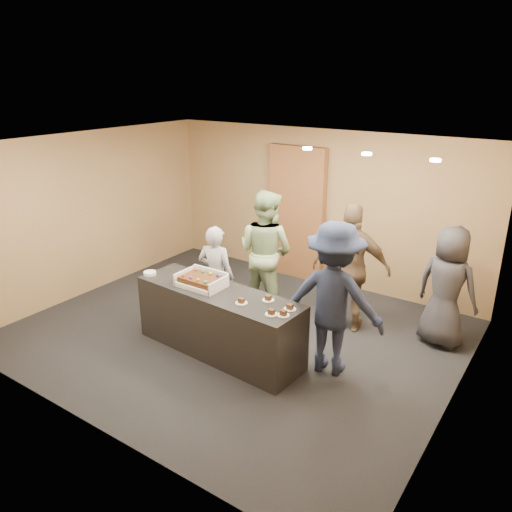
% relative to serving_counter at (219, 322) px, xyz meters
% --- Properties ---
extents(room, '(6.04, 6.00, 2.70)m').
position_rel_serving_counter_xyz_m(room, '(-0.11, 0.53, 0.90)').
color(room, black).
rests_on(room, ground).
extents(serving_counter, '(2.44, 0.86, 0.90)m').
position_rel_serving_counter_xyz_m(serving_counter, '(0.00, 0.00, 0.00)').
color(serving_counter, black).
rests_on(serving_counter, floor).
extents(storage_cabinet, '(1.09, 0.15, 2.40)m').
position_rel_serving_counter_xyz_m(storage_cabinet, '(-0.52, 2.94, 0.75)').
color(storage_cabinet, brown).
rests_on(storage_cabinet, floor).
extents(cake_box, '(0.62, 0.43, 0.18)m').
position_rel_serving_counter_xyz_m(cake_box, '(-0.28, 0.02, 0.49)').
color(cake_box, white).
rests_on(cake_box, serving_counter).
extents(sheet_cake, '(0.52, 0.36, 0.11)m').
position_rel_serving_counter_xyz_m(sheet_cake, '(-0.28, 0.00, 0.55)').
color(sheet_cake, '#381A0C').
rests_on(sheet_cake, cake_box).
extents(plate_stack, '(0.17, 0.17, 0.04)m').
position_rel_serving_counter_xyz_m(plate_stack, '(-1.14, -0.10, 0.47)').
color(plate_stack, white).
rests_on(plate_stack, serving_counter).
extents(slice_a, '(0.15, 0.15, 0.07)m').
position_rel_serving_counter_xyz_m(slice_a, '(0.47, -0.13, 0.47)').
color(slice_a, white).
rests_on(slice_a, serving_counter).
extents(slice_b, '(0.15, 0.15, 0.07)m').
position_rel_serving_counter_xyz_m(slice_b, '(0.70, 0.13, 0.47)').
color(slice_b, white).
rests_on(slice_b, serving_counter).
extents(slice_c, '(0.15, 0.15, 0.07)m').
position_rel_serving_counter_xyz_m(slice_c, '(0.94, -0.18, 0.47)').
color(slice_c, white).
rests_on(slice_c, serving_counter).
extents(slice_d, '(0.15, 0.15, 0.07)m').
position_rel_serving_counter_xyz_m(slice_d, '(1.05, 0.06, 0.47)').
color(slice_d, white).
rests_on(slice_d, serving_counter).
extents(slice_e, '(0.15, 0.15, 0.07)m').
position_rel_serving_counter_xyz_m(slice_e, '(1.07, -0.12, 0.47)').
color(slice_e, white).
rests_on(slice_e, serving_counter).
extents(person_server_grey, '(0.62, 0.48, 1.53)m').
position_rel_serving_counter_xyz_m(person_server_grey, '(-0.54, 0.63, 0.32)').
color(person_server_grey, '#9C9B9F').
rests_on(person_server_grey, floor).
extents(person_sage_man, '(0.97, 0.77, 1.94)m').
position_rel_serving_counter_xyz_m(person_sage_man, '(-0.22, 1.46, 0.52)').
color(person_sage_man, '#8EA574').
rests_on(person_sage_man, floor).
extents(person_navy_man, '(1.36, 0.91, 1.95)m').
position_rel_serving_counter_xyz_m(person_navy_man, '(1.43, 0.47, 0.53)').
color(person_navy_man, '#1B223C').
rests_on(person_navy_man, floor).
extents(person_brown_extra, '(1.19, 0.72, 1.90)m').
position_rel_serving_counter_xyz_m(person_brown_extra, '(1.15, 1.60, 0.50)').
color(person_brown_extra, brown).
rests_on(person_brown_extra, floor).
extents(person_dark_suit, '(0.92, 0.69, 1.70)m').
position_rel_serving_counter_xyz_m(person_dark_suit, '(2.41, 1.93, 0.40)').
color(person_dark_suit, '#2B2A2F').
rests_on(person_dark_suit, floor).
extents(ceiling_spotlights, '(1.72, 0.12, 0.03)m').
position_rel_serving_counter_xyz_m(ceiling_spotlights, '(1.49, 1.03, 2.22)').
color(ceiling_spotlights, '#FFEAC6').
rests_on(ceiling_spotlights, ceiling).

